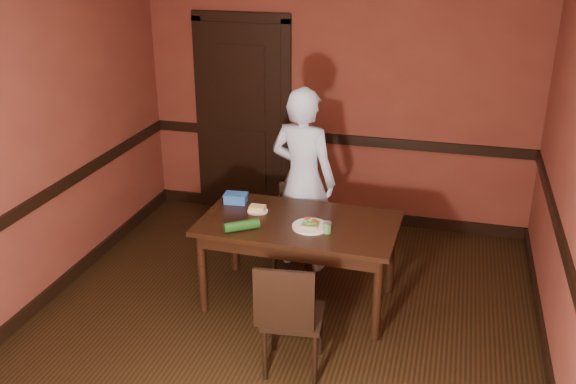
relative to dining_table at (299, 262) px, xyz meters
The scene contains 20 objects.
floor 0.63m from the dining_table, 95.77° to the right, with size 4.00×4.50×0.01m, color black.
wall_back 2.00m from the dining_table, 91.68° to the left, with size 4.00×0.02×2.70m, color maroon.
wall_front 2.92m from the dining_table, 91.06° to the right, with size 4.00×0.02×2.70m, color maroon.
wall_left 2.33m from the dining_table, 166.16° to the right, with size 0.02×4.50×2.70m, color maroon.
dado_back 1.81m from the dining_table, 91.69° to the left, with size 4.00×0.03×0.10m, color black.
dado_left 2.16m from the dining_table, 166.06° to the right, with size 0.03×4.50×0.10m, color black.
dado_right 2.07m from the dining_table, 14.64° to the right, with size 0.03×4.50×0.10m, color black.
baseboard_back 1.76m from the dining_table, 91.69° to the left, with size 4.00×0.03×0.12m, color black.
baseboard_left 2.12m from the dining_table, 166.06° to the right, with size 0.03×4.50×0.12m, color black.
baseboard_right 2.02m from the dining_table, 14.64° to the right, with size 0.03×4.50×0.12m, color black.
door 2.13m from the dining_table, 121.56° to the left, with size 1.05×0.07×2.20m.
dining_table is the anchor object (origin of this frame).
chair_far 0.59m from the dining_table, 111.84° to the left, with size 0.37×0.37×0.80m, color black, non-canonical shape.
chair_near 0.88m from the dining_table, 78.19° to the right, with size 0.41×0.41×0.87m, color black, non-canonical shape.
person 0.81m from the dining_table, 101.13° to the left, with size 0.62×0.40×1.69m, color silver.
sandwich_plate 0.42m from the dining_table, 38.87° to the right, with size 0.29×0.29×0.07m.
sauce_jar 0.51m from the dining_table, 29.10° to the right, with size 0.07×0.07×0.09m.
cheese_saucer 0.55m from the dining_table, 166.28° to the left, with size 0.17×0.17×0.05m.
food_tub 0.78m from the dining_table, 159.91° to the left, with size 0.21×0.15×0.08m.
wrapped_veg 0.63m from the dining_table, 144.76° to the right, with size 0.08×0.08×0.28m, color #194815.
Camera 1 is at (1.18, -4.03, 2.91)m, focal length 40.00 mm.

